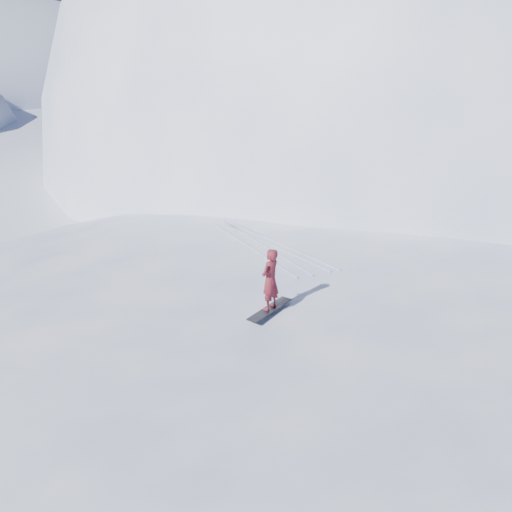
{
  "coord_description": "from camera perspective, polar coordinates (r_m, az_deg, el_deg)",
  "views": [
    {
      "loc": [
        -7.81,
        -11.76,
        8.87
      ],
      "look_at": [
        -2.89,
        1.3,
        3.5
      ],
      "focal_mm": 40.0,
      "sensor_mm": 36.0,
      "label": 1
    }
  ],
  "objects": [
    {
      "name": "summit_peak",
      "position": [
        48.92,
        17.61,
        9.64
      ],
      "size": [
        60.0,
        56.0,
        56.0
      ],
      "primitive_type": "ellipsoid",
      "color": "white",
      "rests_on": "ground"
    },
    {
      "name": "wind_bumps",
      "position": [
        18.0,
        6.11,
        -8.61
      ],
      "size": [
        16.0,
        14.4,
        1.0
      ],
      "color": "white",
      "rests_on": "ground"
    },
    {
      "name": "snowboarder",
      "position": [
        14.19,
        1.42,
        -2.37
      ],
      "size": [
        0.7,
        0.65,
        1.61
      ],
      "primitive_type": "imported",
      "rotation": [
        0.0,
        0.0,
        3.73
      ],
      "color": "maroon",
      "rests_on": "snowboard"
    },
    {
      "name": "near_ridge",
      "position": [
        19.35,
        9.11,
        -6.53
      ],
      "size": [
        36.0,
        28.0,
        4.8
      ],
      "primitive_type": "ellipsoid",
      "color": "white",
      "rests_on": "ground"
    },
    {
      "name": "board_tracks",
      "position": [
        19.01,
        0.95,
        1.21
      ],
      "size": [
        2.27,
        5.96,
        0.04
      ],
      "color": "silver",
      "rests_on": "ground"
    },
    {
      "name": "peak_shoulder",
      "position": [
        37.48,
        8.46,
        7.13
      ],
      "size": [
        28.0,
        24.0,
        18.0
      ],
      "primitive_type": "ellipsoid",
      "color": "white",
      "rests_on": "ground"
    },
    {
      "name": "ground",
      "position": [
        16.68,
        11.16,
        -11.54
      ],
      "size": [
        400.0,
        400.0,
        0.0
      ],
      "primitive_type": "plane",
      "color": "white",
      "rests_on": "ground"
    },
    {
      "name": "snowboard",
      "position": [
        14.54,
        1.39,
        -5.33
      ],
      "size": [
        1.52,
        1.16,
        0.03
      ],
      "primitive_type": "cube",
      "rotation": [
        0.0,
        0.0,
        0.59
      ],
      "color": "black",
      "rests_on": "near_ridge"
    }
  ]
}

